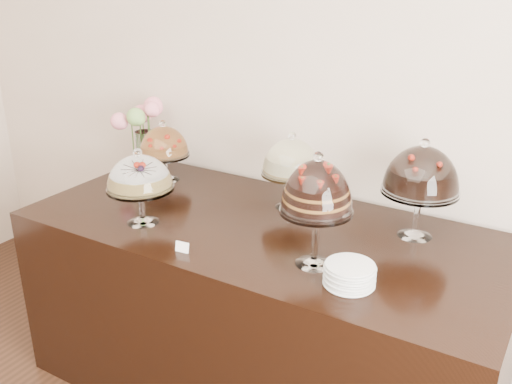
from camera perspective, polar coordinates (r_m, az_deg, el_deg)
The scene contains 10 objects.
wall_back at distance 2.88m, azimuth 5.83°, elevation 11.74°, with size 5.00×0.04×3.00m, color beige.
display_counter at distance 2.80m, azimuth 0.54°, elevation -11.71°, with size 2.20×1.00×0.90m, color black.
cake_stand_sugar_sponge at distance 2.58m, azimuth -11.58°, elevation 1.56°, with size 0.30×0.30×0.35m.
cake_stand_choco_layer at distance 2.15m, azimuth 6.11°, elevation 0.06°, with size 0.28×0.28×0.46m.
cake_stand_cheesecake at distance 2.70m, azimuth 3.57°, elevation 3.18°, with size 0.29×0.29×0.38m.
cake_stand_dark_choco at distance 2.47m, azimuth 16.23°, elevation 1.76°, with size 0.33×0.33×0.44m.
cake_stand_fruit_tart at distance 3.10m, azimuth -9.20°, elevation 4.75°, with size 0.27×0.27×0.34m.
flower_vase at distance 3.33m, azimuth -11.29°, elevation 6.56°, with size 0.25×0.29×0.40m.
plate_stack at distance 2.13m, azimuth 9.33°, elevation -8.16°, with size 0.19×0.19×0.08m.
price_card_left at distance 2.36m, azimuth -7.40°, elevation -5.48°, with size 0.06×0.01×0.04m, color white.
Camera 1 is at (1.21, 0.44, 2.00)m, focal length 40.00 mm.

